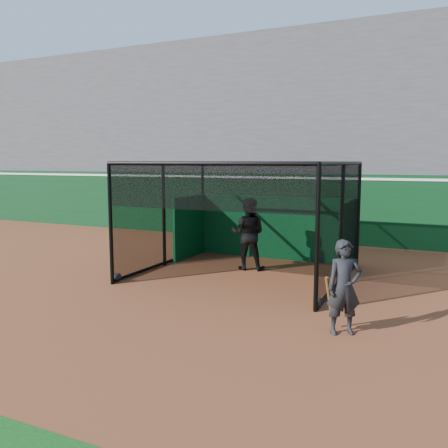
% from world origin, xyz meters
% --- Properties ---
extents(ground, '(120.00, 120.00, 0.00)m').
position_xyz_m(ground, '(0.00, 0.00, 0.00)').
color(ground, brown).
rests_on(ground, ground).
extents(outfield_wall, '(50.00, 0.50, 2.50)m').
position_xyz_m(outfield_wall, '(0.00, 8.50, 1.29)').
color(outfield_wall, '#093415').
rests_on(outfield_wall, ground).
extents(grandstand, '(50.00, 7.85, 8.95)m').
position_xyz_m(grandstand, '(0.00, 12.27, 4.48)').
color(grandstand, '#4C4C4F').
rests_on(grandstand, ground).
extents(batting_cage, '(5.07, 4.81, 2.90)m').
position_xyz_m(batting_cage, '(0.57, 2.76, 1.45)').
color(batting_cage, black).
rests_on(batting_cage, ground).
extents(batter, '(1.10, 0.94, 1.97)m').
position_xyz_m(batter, '(0.43, 3.28, 0.99)').
color(batter, black).
rests_on(batter, ground).
extents(on_deck_player, '(0.71, 0.64, 1.64)m').
position_xyz_m(on_deck_player, '(3.79, -0.60, 0.82)').
color(on_deck_player, black).
rests_on(on_deck_player, ground).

